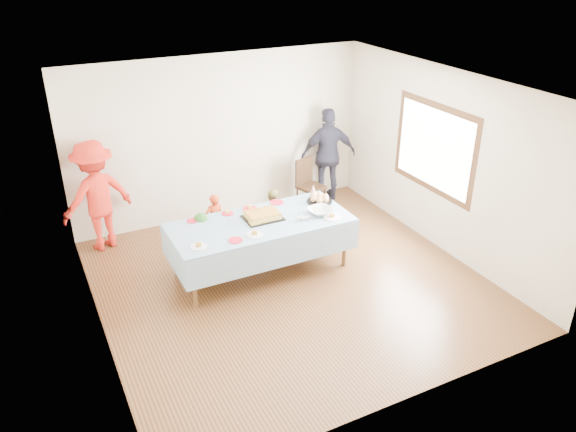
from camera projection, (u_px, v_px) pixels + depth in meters
name	position (u px, v px, depth m)	size (l,w,h in m)	color
ground	(290.00, 282.00, 7.76)	(5.00, 5.00, 0.00)	#4B2615
room_walls	(294.00, 161.00, 7.00)	(5.04, 5.04, 2.72)	beige
party_table	(260.00, 225.00, 7.72)	(2.50, 1.10, 0.78)	#51391B
birthday_cake	(263.00, 216.00, 7.76)	(0.52, 0.40, 0.09)	black
rolls_tray	(319.00, 199.00, 8.25)	(0.38, 0.38, 0.11)	black
punch_bowl	(320.00, 211.00, 7.90)	(0.34, 0.34, 0.08)	silver
party_hat	(313.00, 191.00, 8.41)	(0.11, 0.11, 0.19)	white
fork_pile	(304.00, 217.00, 7.75)	(0.24, 0.18, 0.07)	white
plate_red_far_a	(193.00, 221.00, 7.71)	(0.16, 0.16, 0.01)	red
plate_red_far_b	(227.00, 213.00, 7.91)	(0.17, 0.17, 0.01)	red
plate_red_far_c	(250.00, 208.00, 8.06)	(0.20, 0.20, 0.01)	red
plate_red_far_d	(277.00, 202.00, 8.25)	(0.20, 0.20, 0.01)	red
plate_red_near	(236.00, 240.00, 7.21)	(0.18, 0.18, 0.01)	red
plate_white_left	(199.00, 247.00, 7.05)	(0.21, 0.21, 0.01)	white
plate_white_mid	(255.00, 235.00, 7.34)	(0.21, 0.21, 0.01)	white
plate_white_right	(332.00, 217.00, 7.80)	(0.25, 0.25, 0.01)	white
dining_chair	(308.00, 181.00, 9.68)	(0.49, 0.49, 0.91)	black
toddler_left	(215.00, 220.00, 8.53)	(0.31, 0.20, 0.85)	red
toddler_mid	(203.00, 241.00, 7.92)	(0.42, 0.27, 0.86)	#2B6923
toddler_right	(272.00, 214.00, 8.74)	(0.40, 0.31, 0.82)	tan
adult_left	(97.00, 196.00, 8.30)	(1.10, 0.63, 1.70)	red
adult_right	(328.00, 155.00, 9.90)	(0.99, 0.41, 1.68)	#292938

